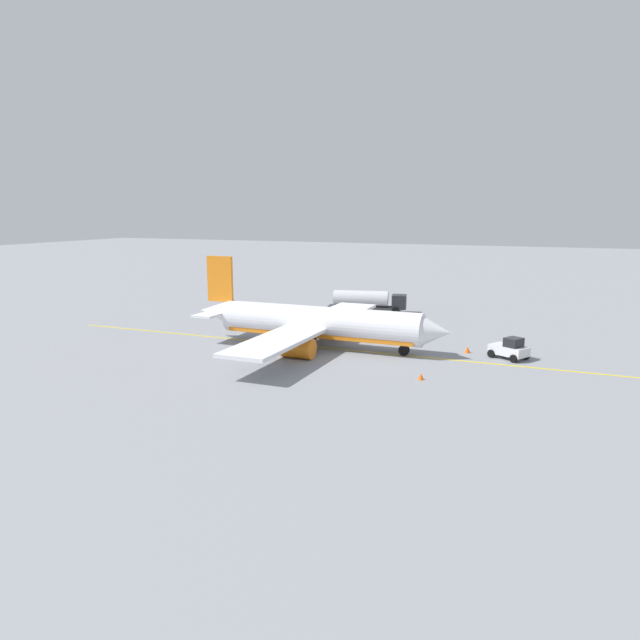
% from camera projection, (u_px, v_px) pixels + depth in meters
% --- Properties ---
extents(ground_plane, '(400.00, 400.00, 0.00)m').
position_uv_depth(ground_plane, '(320.00, 347.00, 63.34)').
color(ground_plane, gray).
extents(airplane, '(29.11, 31.16, 9.46)m').
position_uv_depth(airplane, '(316.00, 324.00, 63.07)').
color(airplane, white).
rests_on(airplane, ground).
extents(fuel_tanker, '(11.53, 4.75, 3.15)m').
position_uv_depth(fuel_tanker, '(368.00, 300.00, 84.99)').
color(fuel_tanker, '#2D2D33').
rests_on(fuel_tanker, ground).
extents(pushback_tug, '(4.12, 3.69, 2.20)m').
position_uv_depth(pushback_tug, '(510.00, 349.00, 58.27)').
color(pushback_tug, silver).
rests_on(pushback_tug, ground).
extents(refueling_worker, '(0.62, 0.63, 1.71)m').
position_uv_depth(refueling_worker, '(349.00, 316.00, 77.27)').
color(refueling_worker, navy).
rests_on(refueling_worker, ground).
extents(safety_cone_nose, '(0.60, 0.60, 0.67)m').
position_uv_depth(safety_cone_nose, '(467.00, 350.00, 60.84)').
color(safety_cone_nose, '#F2590F').
rests_on(safety_cone_nose, ground).
extents(safety_cone_wingtip, '(0.53, 0.53, 0.59)m').
position_uv_depth(safety_cone_wingtip, '(421.00, 376.00, 51.14)').
color(safety_cone_wingtip, '#F2590F').
rests_on(safety_cone_wingtip, ground).
extents(taxi_line_marking, '(64.75, 0.59, 0.01)m').
position_uv_depth(taxi_line_marking, '(320.00, 347.00, 63.34)').
color(taxi_line_marking, yellow).
rests_on(taxi_line_marking, ground).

